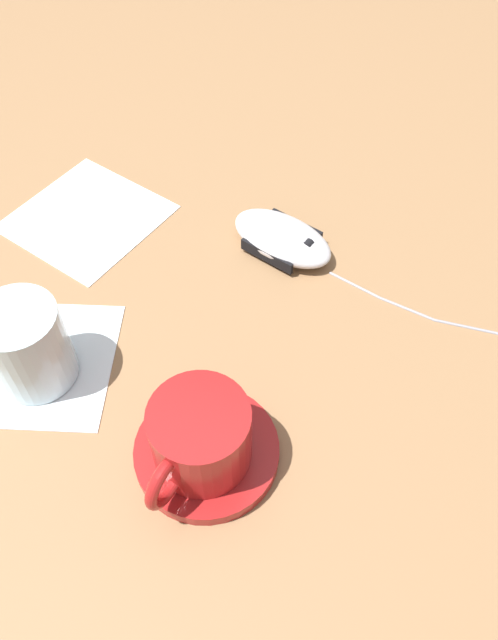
{
  "coord_description": "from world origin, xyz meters",
  "views": [
    {
      "loc": [
        0.24,
        -0.33,
        0.5
      ],
      "look_at": [
        0.13,
        0.01,
        0.03
      ],
      "focal_mm": 35.0,
      "sensor_mm": 36.0,
      "label": 1
    }
  ],
  "objects_px": {
    "coffee_cup": "(199,437)",
    "computer_mouse": "(282,238)",
    "drinking_glass": "(27,346)",
    "saucer": "(207,451)"
  },
  "relations": [
    {
      "from": "drinking_glass",
      "to": "coffee_cup",
      "type": "bearing_deg",
      "value": -11.99
    },
    {
      "from": "saucer",
      "to": "drinking_glass",
      "type": "xyz_separation_m",
      "value": [
        -0.18,
        0.03,
        0.04
      ]
    },
    {
      "from": "computer_mouse",
      "to": "drinking_glass",
      "type": "bearing_deg",
      "value": -126.92
    },
    {
      "from": "coffee_cup",
      "to": "saucer",
      "type": "bearing_deg",
      "value": 79.33
    },
    {
      "from": "saucer",
      "to": "computer_mouse",
      "type": "height_order",
      "value": "computer_mouse"
    },
    {
      "from": "coffee_cup",
      "to": "computer_mouse",
      "type": "xyz_separation_m",
      "value": [
        -0.01,
        0.27,
        -0.03
      ]
    },
    {
      "from": "coffee_cup",
      "to": "computer_mouse",
      "type": "distance_m",
      "value": 0.27
    },
    {
      "from": "saucer",
      "to": "coffee_cup",
      "type": "xyz_separation_m",
      "value": [
        -0.0,
        -0.01,
        0.04
      ]
    },
    {
      "from": "drinking_glass",
      "to": "saucer",
      "type": "bearing_deg",
      "value": -9.48
    },
    {
      "from": "drinking_glass",
      "to": "computer_mouse",
      "type": "bearing_deg",
      "value": 53.08
    }
  ]
}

